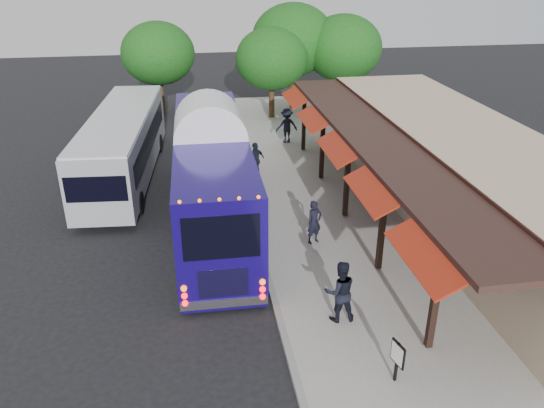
{
  "coord_description": "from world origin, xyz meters",
  "views": [
    {
      "loc": [
        -2.16,
        -14.46,
        9.82
      ],
      "look_at": [
        0.51,
        2.21,
        1.8
      ],
      "focal_mm": 35.0,
      "sensor_mm": 36.0,
      "label": 1
    }
  ],
  "objects_px": {
    "ped_c": "(256,160)",
    "sign_board": "(398,356)",
    "ped_d": "(287,125)",
    "ped_b": "(340,291)",
    "ped_a": "(314,222)",
    "city_bus": "(123,143)",
    "coach_bus": "(212,171)"
  },
  "relations": [
    {
      "from": "coach_bus",
      "to": "ped_b",
      "type": "bearing_deg",
      "value": -65.29
    },
    {
      "from": "ped_b",
      "to": "ped_c",
      "type": "relative_size",
      "value": 1.1
    },
    {
      "from": "ped_c",
      "to": "sign_board",
      "type": "xyz_separation_m",
      "value": [
        1.69,
        -13.72,
        -0.08
      ]
    },
    {
      "from": "ped_a",
      "to": "ped_b",
      "type": "height_order",
      "value": "ped_b"
    },
    {
      "from": "coach_bus",
      "to": "ped_d",
      "type": "xyz_separation_m",
      "value": [
        4.61,
        8.84,
        -1.05
      ]
    },
    {
      "from": "ped_c",
      "to": "ped_d",
      "type": "distance_m",
      "value": 5.42
    },
    {
      "from": "city_bus",
      "to": "sign_board",
      "type": "xyz_separation_m",
      "value": [
        7.78,
        -15.03,
        -0.8
      ]
    },
    {
      "from": "city_bus",
      "to": "ped_b",
      "type": "xyz_separation_m",
      "value": [
        7.06,
        -12.42,
        -0.63
      ]
    },
    {
      "from": "city_bus",
      "to": "ped_a",
      "type": "xyz_separation_m",
      "value": [
        7.38,
        -7.88,
        -0.76
      ]
    },
    {
      "from": "ped_c",
      "to": "sign_board",
      "type": "relative_size",
      "value": 1.49
    },
    {
      "from": "ped_b",
      "to": "sign_board",
      "type": "relative_size",
      "value": 1.65
    },
    {
      "from": "city_bus",
      "to": "coach_bus",
      "type": "bearing_deg",
      "value": -49.51
    },
    {
      "from": "city_bus",
      "to": "ped_b",
      "type": "bearing_deg",
      "value": -56.08
    },
    {
      "from": "ped_a",
      "to": "ped_d",
      "type": "bearing_deg",
      "value": 61.51
    },
    {
      "from": "sign_board",
      "to": "city_bus",
      "type": "bearing_deg",
      "value": 103.53
    },
    {
      "from": "city_bus",
      "to": "ped_a",
      "type": "bearing_deg",
      "value": -42.56
    },
    {
      "from": "sign_board",
      "to": "ped_b",
      "type": "bearing_deg",
      "value": 91.64
    },
    {
      "from": "city_bus",
      "to": "ped_c",
      "type": "bearing_deg",
      "value": -7.91
    },
    {
      "from": "ped_c",
      "to": "ped_d",
      "type": "relative_size",
      "value": 0.89
    },
    {
      "from": "coach_bus",
      "to": "ped_a",
      "type": "xyz_separation_m",
      "value": [
        3.51,
        -2.58,
        -1.19
      ]
    },
    {
      "from": "coach_bus",
      "to": "ped_d",
      "type": "height_order",
      "value": "coach_bus"
    },
    {
      "from": "ped_d",
      "to": "ped_b",
      "type": "bearing_deg",
      "value": 77.44
    },
    {
      "from": "ped_c",
      "to": "sign_board",
      "type": "bearing_deg",
      "value": 62.76
    },
    {
      "from": "city_bus",
      "to": "ped_a",
      "type": "distance_m",
      "value": 10.82
    },
    {
      "from": "ped_b",
      "to": "coach_bus",
      "type": "bearing_deg",
      "value": -64.99
    },
    {
      "from": "city_bus",
      "to": "ped_c",
      "type": "distance_m",
      "value": 6.28
    },
    {
      "from": "ped_c",
      "to": "ped_d",
      "type": "bearing_deg",
      "value": -150.37
    },
    {
      "from": "ped_c",
      "to": "sign_board",
      "type": "distance_m",
      "value": 13.82
    },
    {
      "from": "ped_b",
      "to": "ped_c",
      "type": "xyz_separation_m",
      "value": [
        -0.96,
        11.1,
        -0.09
      ]
    },
    {
      "from": "ped_b",
      "to": "ped_d",
      "type": "distance_m",
      "value": 16.02
    },
    {
      "from": "ped_a",
      "to": "ped_d",
      "type": "xyz_separation_m",
      "value": [
        1.1,
        11.42,
        0.14
      ]
    },
    {
      "from": "city_bus",
      "to": "ped_a",
      "type": "height_order",
      "value": "city_bus"
    }
  ]
}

